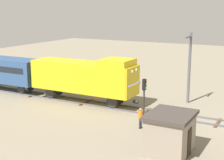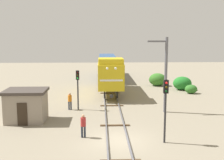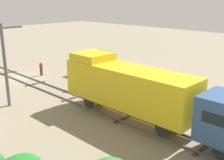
{
  "view_description": "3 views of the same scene",
  "coord_description": "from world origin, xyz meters",
  "px_view_note": "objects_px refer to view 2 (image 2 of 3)",
  "views": [
    {
      "loc": [
        -28.26,
        -1.94,
        9.62
      ],
      "look_at": [
        0.56,
        13.7,
        2.55
      ],
      "focal_mm": 55.0,
      "sensor_mm": 36.0,
      "label": 1
    },
    {
      "loc": [
        -1.11,
        -18.64,
        7.2
      ],
      "look_at": [
        0.23,
        15.33,
        1.9
      ],
      "focal_mm": 45.0,
      "sensor_mm": 36.0,
      "label": 2
    },
    {
      "loc": [
        15.2,
        29.84,
        9.13
      ],
      "look_at": [
        -0.95,
        14.12,
        2.49
      ],
      "focal_mm": 45.0,
      "sensor_mm": 36.0,
      "label": 3
    }
  ],
  "objects_px": {
    "traffic_signal_near": "(166,100)",
    "traffic_signal_mid": "(78,82)",
    "worker_near_track": "(83,124)",
    "relay_hut": "(26,105)",
    "locomotive": "(110,72)",
    "worker_by_signal": "(70,100)",
    "catenary_mast": "(165,73)",
    "passenger_car_leading": "(107,64)"
  },
  "relations": [
    {
      "from": "traffic_signal_near",
      "to": "traffic_signal_mid",
      "type": "distance_m",
      "value": 11.22
    },
    {
      "from": "worker_near_track",
      "to": "relay_hut",
      "type": "bearing_deg",
      "value": -15.63
    },
    {
      "from": "locomotive",
      "to": "worker_near_track",
      "type": "xyz_separation_m",
      "value": [
        -2.4,
        -15.76,
        -1.78
      ]
    },
    {
      "from": "traffic_signal_mid",
      "to": "worker_by_signal",
      "type": "height_order",
      "value": "traffic_signal_mid"
    },
    {
      "from": "traffic_signal_near",
      "to": "traffic_signal_mid",
      "type": "relative_size",
      "value": 1.11
    },
    {
      "from": "traffic_signal_mid",
      "to": "worker_near_track",
      "type": "distance_m",
      "value": 8.11
    },
    {
      "from": "worker_by_signal",
      "to": "worker_near_track",
      "type": "bearing_deg",
      "value": 14.48
    },
    {
      "from": "relay_hut",
      "to": "locomotive",
      "type": "bearing_deg",
      "value": 57.04
    },
    {
      "from": "traffic_signal_mid",
      "to": "relay_hut",
      "type": "xyz_separation_m",
      "value": [
        -4.1,
        -3.67,
        -1.33
      ]
    },
    {
      "from": "catenary_mast",
      "to": "relay_hut",
      "type": "relative_size",
      "value": 2.04
    },
    {
      "from": "passenger_car_leading",
      "to": "traffic_signal_near",
      "type": "bearing_deg",
      "value": -83.97
    },
    {
      "from": "passenger_car_leading",
      "to": "relay_hut",
      "type": "bearing_deg",
      "value": -106.76
    },
    {
      "from": "traffic_signal_mid",
      "to": "worker_near_track",
      "type": "bearing_deg",
      "value": -82.75
    },
    {
      "from": "catenary_mast",
      "to": "locomotive",
      "type": "bearing_deg",
      "value": 118.31
    },
    {
      "from": "worker_by_signal",
      "to": "relay_hut",
      "type": "distance_m",
      "value": 4.91
    },
    {
      "from": "traffic_signal_near",
      "to": "relay_hut",
      "type": "xyz_separation_m",
      "value": [
        -10.7,
        5.4,
        -1.62
      ]
    },
    {
      "from": "traffic_signal_near",
      "to": "traffic_signal_mid",
      "type": "height_order",
      "value": "traffic_signal_near"
    },
    {
      "from": "traffic_signal_mid",
      "to": "catenary_mast",
      "type": "height_order",
      "value": "catenary_mast"
    },
    {
      "from": "traffic_signal_near",
      "to": "worker_by_signal",
      "type": "relative_size",
      "value": 2.56
    },
    {
      "from": "worker_near_track",
      "to": "catenary_mast",
      "type": "xyz_separation_m",
      "value": [
        7.33,
        6.6,
        2.82
      ]
    },
    {
      "from": "passenger_car_leading",
      "to": "worker_by_signal",
      "type": "height_order",
      "value": "passenger_car_leading"
    },
    {
      "from": "passenger_car_leading",
      "to": "relay_hut",
      "type": "height_order",
      "value": "passenger_car_leading"
    },
    {
      "from": "traffic_signal_near",
      "to": "relay_hut",
      "type": "relative_size",
      "value": 1.24
    },
    {
      "from": "traffic_signal_mid",
      "to": "catenary_mast",
      "type": "bearing_deg",
      "value": -8.56
    },
    {
      "from": "traffic_signal_near",
      "to": "worker_by_signal",
      "type": "xyz_separation_m",
      "value": [
        -7.4,
        9.01,
        -2.02
      ]
    },
    {
      "from": "catenary_mast",
      "to": "worker_by_signal",
      "type": "bearing_deg",
      "value": 172.54
    },
    {
      "from": "relay_hut",
      "to": "traffic_signal_mid",
      "type": "bearing_deg",
      "value": 41.81
    },
    {
      "from": "passenger_car_leading",
      "to": "traffic_signal_near",
      "type": "height_order",
      "value": "traffic_signal_near"
    },
    {
      "from": "relay_hut",
      "to": "passenger_car_leading",
      "type": "bearing_deg",
      "value": 73.24
    },
    {
      "from": "worker_near_track",
      "to": "worker_by_signal",
      "type": "relative_size",
      "value": 1.0
    },
    {
      "from": "passenger_car_leading",
      "to": "worker_near_track",
      "type": "height_order",
      "value": "passenger_car_leading"
    },
    {
      "from": "locomotive",
      "to": "traffic_signal_near",
      "type": "relative_size",
      "value": 2.67
    },
    {
      "from": "catenary_mast",
      "to": "passenger_car_leading",
      "type": "bearing_deg",
      "value": 102.37
    },
    {
      "from": "worker_by_signal",
      "to": "catenary_mast",
      "type": "bearing_deg",
      "value": 84.03
    },
    {
      "from": "locomotive",
      "to": "worker_by_signal",
      "type": "xyz_separation_m",
      "value": [
        -4.2,
        -7.96,
        -1.78
      ]
    },
    {
      "from": "traffic_signal_near",
      "to": "worker_near_track",
      "type": "height_order",
      "value": "traffic_signal_near"
    },
    {
      "from": "locomotive",
      "to": "traffic_signal_mid",
      "type": "relative_size",
      "value": 2.97
    },
    {
      "from": "worker_near_track",
      "to": "worker_by_signal",
      "type": "bearing_deg",
      "value": -53.21
    },
    {
      "from": "traffic_signal_mid",
      "to": "catenary_mast",
      "type": "xyz_separation_m",
      "value": [
        8.33,
        -1.25,
        1.09
      ]
    },
    {
      "from": "traffic_signal_near",
      "to": "worker_by_signal",
      "type": "distance_m",
      "value": 11.83
    },
    {
      "from": "traffic_signal_mid",
      "to": "worker_by_signal",
      "type": "xyz_separation_m",
      "value": [
        -0.8,
        -0.06,
        -1.73
      ]
    },
    {
      "from": "locomotive",
      "to": "passenger_car_leading",
      "type": "bearing_deg",
      "value": 90.0
    }
  ]
}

